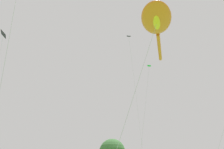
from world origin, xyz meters
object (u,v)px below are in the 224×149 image
Objects in this scene: small_kite_bird_shape at (149,71)px; big_show_kite at (156,21)px; small_kite_tiny_distant at (2,42)px; small_kite_box_yellow at (129,41)px.

big_show_kite is at bearing -119.79° from small_kite_bird_shape.
small_kite_tiny_distant reaches higher than big_show_kite.
big_show_kite is at bearing -32.50° from small_kite_tiny_distant.
small_kite_tiny_distant is at bearing 179.67° from small_kite_bird_shape.
small_kite_bird_shape is (19.03, -2.69, 0.00)m from small_kite_tiny_distant.
small_kite_bird_shape is at bearing -81.98° from small_kite_box_yellow.
small_kite_box_yellow is (20.76, 3.95, 9.25)m from small_kite_tiny_distant.
small_kite_box_yellow reaches higher than big_show_kite.
small_kite_box_yellow is (1.73, 6.64, 9.25)m from small_kite_bird_shape.
big_show_kite is 0.88× the size of small_kite_tiny_distant.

